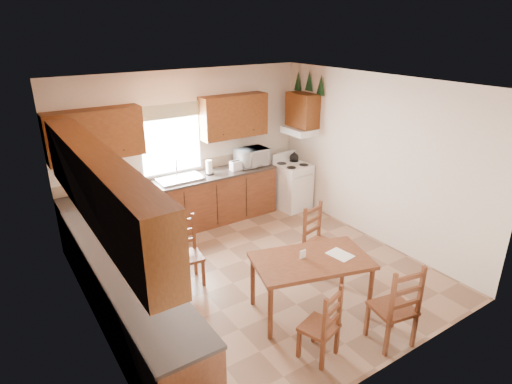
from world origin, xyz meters
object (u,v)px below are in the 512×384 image
stove (292,187)px  chair_near_right (319,322)px  dining_table (310,285)px  chair_far_left (187,253)px  chair_near_left (393,303)px  microwave (252,157)px  chair_far_right (321,240)px

stove → chair_near_right: size_ratio=0.99×
dining_table → chair_far_left: bearing=141.8°
stove → dining_table: size_ratio=0.62×
chair_near_left → chair_near_right: size_ratio=1.18×
microwave → chair_far_left: bearing=-144.7°
dining_table → chair_far_left: size_ratio=1.46×
microwave → dining_table: bearing=-111.9°
stove → dining_table: (-1.83, -2.69, -0.06)m
microwave → chair_far_left: (-2.11, -1.59, -0.60)m
stove → chair_near_left: 3.90m
microwave → chair_far_left: microwave is taller
dining_table → chair_far_right: chair_far_right is taller
chair_near_right → chair_far_right: chair_far_right is taller
dining_table → chair_far_right: size_ratio=1.41×
microwave → chair_near_left: 4.04m
chair_far_right → stove: bearing=49.4°
dining_table → chair_near_left: bearing=-50.4°
microwave → dining_table: 3.27m
stove → dining_table: stove is taller
microwave → chair_near_left: (-0.69, -3.94, -0.56)m
chair_far_right → microwave: bearing=68.8°
microwave → chair_near_right: microwave is taller
chair_near_right → chair_far_left: bearing=-91.9°
chair_near_right → microwave: bearing=-130.2°
dining_table → chair_far_right: (0.75, 0.65, 0.12)m
stove → chair_near_left: bearing=-116.7°
dining_table → chair_far_left: 1.74m
chair_near_left → chair_far_left: bearing=-47.8°
microwave → chair_far_right: (-0.35, -2.36, -0.58)m
chair_near_left → chair_far_left: 2.74m
chair_far_left → dining_table: bearing=-47.6°
dining_table → chair_far_right: 1.00m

